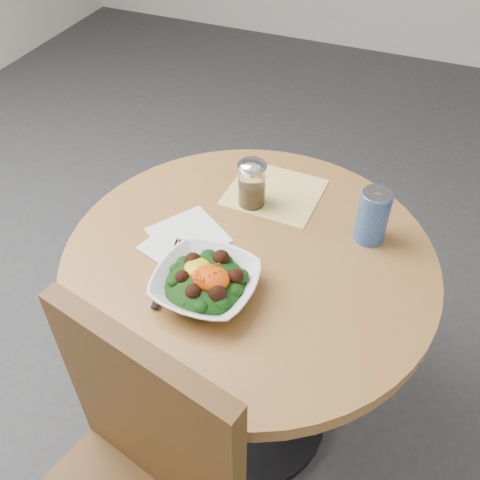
{
  "coord_description": "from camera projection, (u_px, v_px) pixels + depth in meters",
  "views": [
    {
      "loc": [
        0.32,
        -0.85,
        1.65
      ],
      "look_at": [
        -0.02,
        -0.02,
        0.81
      ],
      "focal_mm": 40.0,
      "sensor_mm": 36.0,
      "label": 1
    }
  ],
  "objects": [
    {
      "name": "cloth_napkin",
      "position": [
        274.0,
        192.0,
        1.45
      ],
      "size": [
        0.25,
        0.23,
        0.0
      ],
      "primitive_type": "cube",
      "rotation": [
        0.0,
        0.0,
        -0.03
      ],
      "color": "#DEA80B",
      "rests_on": "table"
    },
    {
      "name": "ground",
      "position": [
        247.0,
        413.0,
        1.79
      ],
      "size": [
        6.0,
        6.0,
        0.0
      ],
      "primitive_type": "plane",
      "color": "#313133",
      "rests_on": "ground"
    },
    {
      "name": "salad_bowl",
      "position": [
        206.0,
        283.0,
        1.17
      ],
      "size": [
        0.23,
        0.23,
        0.08
      ],
      "color": "white",
      "rests_on": "table"
    },
    {
      "name": "fork",
      "position": [
        170.0,
        269.0,
        1.24
      ],
      "size": [
        0.06,
        0.22,
        0.0
      ],
      "color": "black",
      "rests_on": "table"
    },
    {
      "name": "table",
      "position": [
        248.0,
        308.0,
        1.42
      ],
      "size": [
        0.9,
        0.9,
        0.75
      ],
      "color": "black",
      "rests_on": "ground"
    },
    {
      "name": "beverage_can",
      "position": [
        373.0,
        216.0,
        1.28
      ],
      "size": [
        0.07,
        0.07,
        0.14
      ],
      "color": "navy",
      "rests_on": "table"
    },
    {
      "name": "spice_shaker",
      "position": [
        252.0,
        183.0,
        1.38
      ],
      "size": [
        0.08,
        0.08,
        0.14
      ],
      "color": "silver",
      "rests_on": "table"
    },
    {
      "name": "paper_napkins",
      "position": [
        186.0,
        240.0,
        1.32
      ],
      "size": [
        0.23,
        0.25,
        0.0
      ],
      "color": "white",
      "rests_on": "table"
    }
  ]
}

